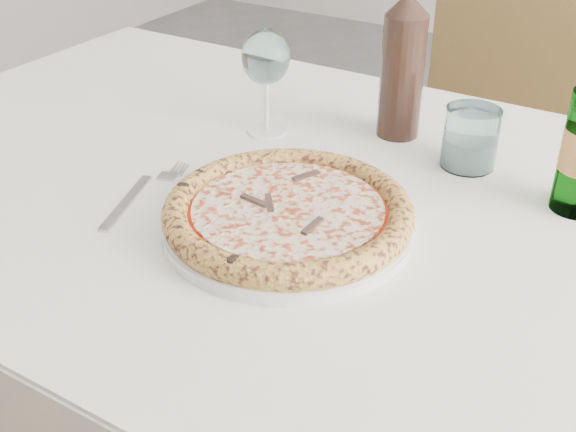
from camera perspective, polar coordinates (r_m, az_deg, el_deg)
name	(u,v)px	position (r m, az deg, el deg)	size (l,w,h in m)	color
dining_table	(325,247)	(1.01, 2.91, -2.49)	(1.53, 0.91, 0.76)	brown
chair_far	(498,135)	(1.75, 16.25, 6.18)	(0.42, 0.42, 0.93)	brown
plate	(288,224)	(0.89, 0.00, -0.62)	(0.31, 0.31, 0.02)	white
pizza	(288,212)	(0.88, 0.00, 0.35)	(0.31, 0.31, 0.03)	#E3C25B
fork	(140,194)	(0.99, -11.64, 1.72)	(0.06, 0.21, 0.00)	#AFAFAF
wine_glass	(266,60)	(1.11, -1.76, 12.25)	(0.07, 0.07, 0.17)	white
tumbler	(470,142)	(1.06, 14.17, 5.72)	(0.08, 0.08, 0.09)	silver
wine_bottle	(403,64)	(1.12, 9.06, 11.78)	(0.07, 0.07, 0.27)	black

